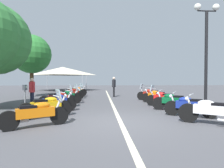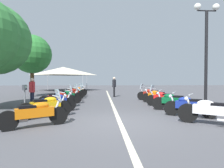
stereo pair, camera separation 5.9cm
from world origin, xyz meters
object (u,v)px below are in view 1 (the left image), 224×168
(motorcycle_left_row_2, at_px, (55,102))
(motorcycle_left_row_6, at_px, (72,93))
(roadside_tree_1, at_px, (31,54))
(motorcycle_left_row_8, at_px, (77,91))
(motorcycle_left_row_5, at_px, (68,95))
(motorcycle_left_row_7, at_px, (74,92))
(motorcycle_right_row_2, at_px, (173,101))
(bystander_1, at_px, (114,85))
(motorcycle_left_row_3, at_px, (59,99))
(event_tent, at_px, (63,71))
(motorcycle_right_row_5, at_px, (151,94))
(street_lamp_twin_globe, at_px, (206,39))
(parking_meter, at_px, (25,94))
(motorcycle_left_row_0, at_px, (37,113))
(motorcycle_right_row_4, at_px, (157,96))
(motorcycle_right_row_1, at_px, (189,106))
(motorcycle_right_row_3, at_px, (163,98))
(bystander_2, at_px, (32,90))
(motorcycle_left_row_1, at_px, (47,106))
(motorcycle_right_row_0, at_px, (211,111))

(motorcycle_left_row_2, xyz_separation_m, motorcycle_left_row_6, (5.65, 0.12, 0.01))
(roadside_tree_1, bearing_deg, motorcycle_left_row_8, -80.19)
(motorcycle_left_row_5, distance_m, motorcycle_left_row_7, 2.93)
(motorcycle_left_row_2, height_order, motorcycle_right_row_2, motorcycle_left_row_2)
(motorcycle_left_row_5, xyz_separation_m, bystander_1, (3.18, -3.40, 0.57))
(motorcycle_left_row_3, distance_m, event_tent, 15.61)
(motorcycle_left_row_3, height_order, motorcycle_left_row_8, motorcycle_left_row_3)
(motorcycle_left_row_2, height_order, motorcycle_left_row_6, motorcycle_left_row_6)
(motorcycle_left_row_3, distance_m, bystander_1, 6.84)
(motorcycle_right_row_5, xyz_separation_m, street_lamp_twin_globe, (-4.39, -1.46, 3.01))
(parking_meter, bearing_deg, motorcycle_right_row_2, 15.18)
(motorcycle_right_row_5, bearing_deg, roadside_tree_1, 15.67)
(parking_meter, bearing_deg, motorcycle_left_row_0, -50.55)
(motorcycle_left_row_7, distance_m, parking_meter, 7.68)
(motorcycle_right_row_4, bearing_deg, motorcycle_left_row_3, 55.63)
(motorcycle_left_row_5, bearing_deg, motorcycle_left_row_6, 58.02)
(motorcycle_left_row_2, bearing_deg, motorcycle_right_row_1, -43.80)
(motorcycle_left_row_3, bearing_deg, event_tent, 76.25)
(bystander_1, xyz_separation_m, event_tent, (9.27, 6.29, 1.63))
(motorcycle_right_row_1, bearing_deg, street_lamp_twin_globe, -107.45)
(motorcycle_right_row_3, relative_size, motorcycle_right_row_5, 0.90)
(motorcycle_right_row_2, relative_size, motorcycle_right_row_5, 1.01)
(motorcycle_right_row_3, distance_m, bystander_2, 7.39)
(bystander_2, bearing_deg, motorcycle_left_row_1, 75.09)
(motorcycle_left_row_1, distance_m, event_tent, 18.19)
(motorcycle_left_row_6, xyz_separation_m, street_lamp_twin_globe, (-5.73, -7.25, 3.00))
(motorcycle_left_row_1, distance_m, motorcycle_right_row_1, 5.73)
(motorcycle_left_row_8, relative_size, motorcycle_right_row_2, 1.02)
(motorcycle_left_row_0, distance_m, motorcycle_right_row_0, 5.70)
(roadside_tree_1, bearing_deg, motorcycle_right_row_4, -116.92)
(motorcycle_left_row_0, xyz_separation_m, motorcycle_right_row_0, (-0.05, -5.70, 0.01))
(motorcycle_left_row_6, xyz_separation_m, event_tent, (10.94, 2.94, 2.18))
(motorcycle_left_row_2, height_order, street_lamp_twin_globe, street_lamp_twin_globe)
(motorcycle_left_row_8, relative_size, motorcycle_right_row_5, 1.02)
(event_tent, bearing_deg, bystander_2, -175.03)
(bystander_1, bearing_deg, motorcycle_left_row_2, -113.96)
(motorcycle_right_row_0, relative_size, motorcycle_right_row_3, 1.10)
(motorcycle_left_row_8, bearing_deg, motorcycle_left_row_6, -119.39)
(motorcycle_left_row_8, bearing_deg, motorcycle_left_row_1, -119.20)
(motorcycle_right_row_4, bearing_deg, motorcycle_right_row_1, 131.21)
(parking_meter, distance_m, event_tent, 17.32)
(roadside_tree_1, bearing_deg, motorcycle_right_row_3, -124.11)
(parking_meter, bearing_deg, motorcycle_right_row_3, 25.84)
(motorcycle_right_row_0, xyz_separation_m, motorcycle_right_row_1, (1.36, 0.08, -0.02))
(bystander_2, bearing_deg, bystander_1, -176.88)
(motorcycle_left_row_3, height_order, motorcycle_right_row_1, motorcycle_left_row_3)
(motorcycle_left_row_0, height_order, roadside_tree_1, roadside_tree_1)
(motorcycle_right_row_5, bearing_deg, motorcycle_right_row_2, 124.83)
(street_lamp_twin_globe, bearing_deg, motorcycle_left_row_0, 110.09)
(motorcycle_left_row_2, distance_m, roadside_tree_1, 9.32)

